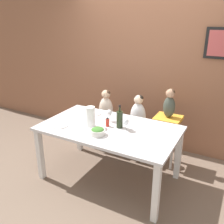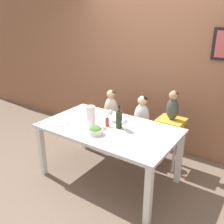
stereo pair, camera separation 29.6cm
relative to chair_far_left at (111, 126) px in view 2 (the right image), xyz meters
The scene contains 17 objects.
ground_plane 0.94m from the chair_far_left, 57.32° to the right, with size 14.00×14.00×0.00m, color #705B4C.
wall_back 1.20m from the chair_far_left, 47.74° to the left, with size 10.00×0.09×2.70m.
dining_table 0.91m from the chair_far_left, 57.32° to the right, with size 1.72×1.00×0.75m.
chair_far_left is the anchor object (origin of this frame).
chair_far_center 0.55m from the chair_far_left, ahead, with size 0.43×0.40×0.44m.
chair_right_highchair 1.03m from the chair_far_left, ahead, with size 0.36×0.34×0.74m.
person_child_left 0.33m from the chair_far_left, 90.00° to the left, with size 0.24×0.18×0.55m.
person_child_center 0.65m from the chair_far_left, ahead, with size 0.24×0.18×0.55m.
person_baby_right 1.17m from the chair_far_left, ahead, with size 0.17×0.13×0.41m.
wine_bottle 1.02m from the chair_far_left, 48.91° to the right, with size 0.08×0.08×0.30m.
paper_towel_roll 0.99m from the chair_far_left, 73.17° to the right, with size 0.11×0.11×0.26m.
wine_glass_near 1.10m from the chair_far_left, 45.82° to the right, with size 0.07×0.07×0.16m.
wine_glass_far 0.83m from the chair_far_left, 56.19° to the right, with size 0.07×0.07×0.16m.
salad_bowl_large 1.16m from the chair_far_left, 65.17° to the right, with size 0.18×0.18×0.09m.
dinner_plate_front_left 1.07m from the chair_far_left, 96.42° to the right, with size 0.22×0.22×0.01m.
dinner_plate_back_left 0.58m from the chair_far_left, 83.95° to the right, with size 0.22×0.22×0.01m.
condiment_bottle_hot_sauce 0.94m from the chair_far_left, 58.68° to the right, with size 0.05×0.05×0.13m.
Camera 2 is at (1.66, -2.34, 2.07)m, focal length 40.00 mm.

